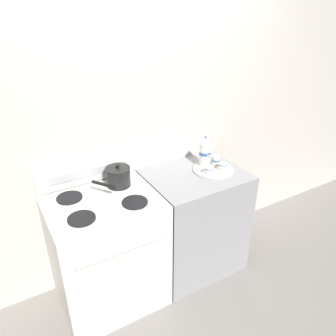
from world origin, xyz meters
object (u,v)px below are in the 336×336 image
at_px(creamer_jug, 216,160).
at_px(teapot, 205,152).
at_px(stove, 108,252).
at_px(teacup_right, 209,171).
at_px(serving_tray, 213,170).
at_px(teacup_left, 223,167).
at_px(saucepan, 118,176).

bearing_deg(creamer_jug, teapot, 158.89).
relative_size(stove, teacup_right, 8.40).
relative_size(serving_tray, teacup_right, 3.02).
bearing_deg(teacup_left, saucepan, 164.95).
bearing_deg(teacup_left, teapot, 118.05).
bearing_deg(saucepan, teacup_right, -18.01).
distance_m(stove, saucepan, 0.57).
xyz_separation_m(teacup_right, creamer_jug, (0.15, 0.11, 0.01)).
bearing_deg(teapot, creamer_jug, -21.11).
distance_m(stove, teacup_right, 0.96).
xyz_separation_m(saucepan, teapot, (0.71, -0.07, 0.05)).
distance_m(saucepan, teacup_left, 0.81).
xyz_separation_m(teapot, creamer_jug, (0.09, -0.03, -0.08)).
distance_m(serving_tray, teacup_left, 0.08).
bearing_deg(serving_tray, saucepan, 167.73).
bearing_deg(teacup_right, saucepan, 161.99).
bearing_deg(saucepan, teapot, -5.77).
height_order(stove, saucepan, saucepan).
relative_size(teacup_left, creamer_jug, 1.37).
height_order(teapot, teacup_left, teapot).
height_order(serving_tray, teacup_right, teacup_right).
distance_m(saucepan, teapot, 0.71).
bearing_deg(stove, teacup_left, -4.53).
relative_size(teapot, creamer_jug, 3.19).
bearing_deg(teacup_left, creamer_jug, 81.80).
relative_size(teapot, teacup_left, 2.33).
height_order(saucepan, serving_tray, saucepan).
distance_m(teapot, teacup_right, 0.18).
relative_size(teapot, teacup_right, 2.33).
relative_size(teacup_right, creamer_jug, 1.37).
bearing_deg(teacup_right, teapot, 68.02).
bearing_deg(teacup_right, teacup_left, 0.63).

